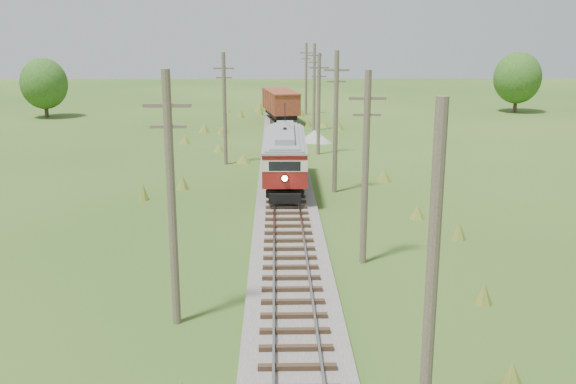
{
  "coord_description": "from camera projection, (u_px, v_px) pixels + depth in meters",
  "views": [
    {
      "loc": [
        -0.64,
        -9.27,
        10.23
      ],
      "look_at": [
        0.0,
        22.01,
        2.3
      ],
      "focal_mm": 40.0,
      "sensor_mm": 36.0,
      "label": 1
    }
  ],
  "objects": [
    {
      "name": "railbed_main",
      "position": [
        284.0,
        179.0,
        44.42
      ],
      "size": [
        3.6,
        96.0,
        0.57
      ],
      "color": "#605B54",
      "rests_on": "ground"
    },
    {
      "name": "streetcar",
      "position": [
        285.0,
        153.0,
        41.7
      ],
      "size": [
        2.84,
        11.42,
        5.19
      ],
      "rotation": [
        0.0,
        0.0,
        -0.02
      ],
      "color": "black",
      "rests_on": "ground"
    },
    {
      "name": "gondola",
      "position": [
        281.0,
        103.0,
        72.73
      ],
      "size": [
        4.38,
        9.37,
        2.99
      ],
      "rotation": [
        0.0,
        0.0,
        0.17
      ],
      "color": "black",
      "rests_on": "ground"
    },
    {
      "name": "gravel_pile",
      "position": [
        316.0,
        136.0,
        60.15
      ],
      "size": [
        3.01,
        3.2,
        1.1
      ],
      "color": "gray",
      "rests_on": "ground"
    },
    {
      "name": "utility_pole_r_1",
      "position": [
        432.0,
        281.0,
        15.34
      ],
      "size": [
        0.3,
        0.3,
        8.8
      ],
      "color": "brown",
      "rests_on": "ground"
    },
    {
      "name": "utility_pole_r_2",
      "position": [
        365.0,
        167.0,
        27.94
      ],
      "size": [
        1.6,
        0.3,
        8.6
      ],
      "color": "brown",
      "rests_on": "ground"
    },
    {
      "name": "utility_pole_r_3",
      "position": [
        336.0,
        121.0,
        40.48
      ],
      "size": [
        1.6,
        0.3,
        9.0
      ],
      "color": "brown",
      "rests_on": "ground"
    },
    {
      "name": "utility_pole_r_4",
      "position": [
        319.0,
        103.0,
        53.15
      ],
      "size": [
        1.6,
        0.3,
        8.4
      ],
      "color": "brown",
      "rests_on": "ground"
    },
    {
      "name": "utility_pole_r_5",
      "position": [
        314.0,
        86.0,
        65.7
      ],
      "size": [
        1.6,
        0.3,
        8.9
      ],
      "color": "brown",
      "rests_on": "ground"
    },
    {
      "name": "utility_pole_r_6",
      "position": [
        306.0,
        78.0,
        78.31
      ],
      "size": [
        1.6,
        0.3,
        8.7
      ],
      "color": "brown",
      "rests_on": "ground"
    },
    {
      "name": "utility_pole_l_a",
      "position": [
        171.0,
        198.0,
        21.92
      ],
      "size": [
        1.6,
        0.3,
        9.0
      ],
      "color": "brown",
      "rests_on": "ground"
    },
    {
      "name": "utility_pole_l_b",
      "position": [
        225.0,
        108.0,
        49.1
      ],
      "size": [
        1.6,
        0.3,
        8.6
      ],
      "color": "brown",
      "rests_on": "ground"
    },
    {
      "name": "tree_mid_a",
      "position": [
        44.0,
        84.0,
        75.87
      ],
      "size": [
        5.46,
        5.46,
        7.03
      ],
      "color": "#38281C",
      "rests_on": "ground"
    },
    {
      "name": "tree_mid_b",
      "position": [
        517.0,
        78.0,
        80.82
      ],
      "size": [
        5.88,
        5.88,
        7.57
      ],
      "color": "#38281C",
      "rests_on": "ground"
    }
  ]
}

